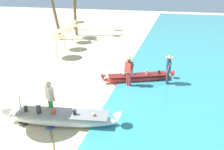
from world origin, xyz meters
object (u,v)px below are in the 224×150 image
(paddle, at_px, (52,135))
(person_vendor_assistant, at_px, (168,68))
(boat_white_foreground, at_px, (62,118))
(person_tourist_customer, at_px, (50,98))
(person_vendor_hatted, at_px, (129,69))
(patio_umbrella_large, at_px, (16,80))
(boat_red_midground, at_px, (138,78))

(paddle, bearing_deg, person_vendor_assistant, 55.89)
(boat_white_foreground, distance_m, person_tourist_customer, 0.97)
(person_vendor_hatted, xyz_separation_m, paddle, (-1.94, -5.03, -1.01))
(person_tourist_customer, bearing_deg, patio_umbrella_large, -141.21)
(person_vendor_hatted, bearing_deg, boat_red_midground, 67.46)
(patio_umbrella_large, bearing_deg, paddle, -14.70)
(boat_red_midground, xyz_separation_m, paddle, (-2.31, -5.93, -0.22))
(person_vendor_assistant, bearing_deg, person_vendor_hatted, -157.84)
(paddle, bearing_deg, person_vendor_hatted, 68.90)
(boat_red_midground, relative_size, person_tourist_customer, 2.45)
(person_vendor_hatted, distance_m, person_tourist_customer, 4.65)
(boat_white_foreground, relative_size, person_tourist_customer, 2.84)
(person_vendor_hatted, bearing_deg, person_vendor_assistant, 22.16)
(paddle, bearing_deg, boat_white_foreground, 87.19)
(boat_white_foreground, bearing_deg, person_tourist_customer, 152.30)
(boat_red_midground, height_order, person_vendor_assistant, person_vendor_assistant)
(person_vendor_hatted, relative_size, patio_umbrella_large, 0.81)
(boat_red_midground, height_order, paddle, boat_red_midground)
(person_vendor_assistant, bearing_deg, paddle, -124.11)
(boat_white_foreground, distance_m, person_vendor_hatted, 4.70)
(person_vendor_hatted, height_order, patio_umbrella_large, patio_umbrella_large)
(boat_red_midground, bearing_deg, patio_umbrella_large, -124.47)
(boat_white_foreground, relative_size, person_vendor_hatted, 2.68)
(person_tourist_customer, distance_m, patio_umbrella_large, 1.54)
(boat_red_midground, xyz_separation_m, person_vendor_hatted, (-0.37, -0.90, 0.80))
(boat_red_midground, relative_size, person_vendor_hatted, 2.31)
(boat_white_foreground, height_order, patio_umbrella_large, patio_umbrella_large)
(boat_white_foreground, bearing_deg, boat_red_midground, 66.12)
(person_tourist_customer, relative_size, paddle, 1.13)
(boat_white_foreground, xyz_separation_m, person_vendor_hatted, (1.90, 4.24, 0.74))
(person_tourist_customer, xyz_separation_m, person_vendor_assistant, (4.55, 4.73, 0.06))
(person_tourist_customer, distance_m, paddle, 1.57)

